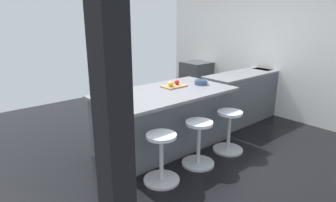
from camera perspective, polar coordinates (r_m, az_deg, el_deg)
ground_plane at (r=4.52m, az=0.05°, el=-8.90°), size 6.95×6.95×0.00m
interior_partition_left at (r=6.15m, az=19.38°, el=11.11°), size 0.12×5.34×2.92m
sink_cabinet at (r=6.03m, az=16.68°, el=1.58°), size 2.53×0.60×1.19m
oven_range at (r=7.00m, az=5.57°, el=4.05°), size 0.60×0.61×0.88m
kitchen_island at (r=4.35m, az=-0.83°, el=-3.58°), size 2.02×1.09×0.88m
stool_by_window at (r=4.37m, az=11.83°, el=-6.06°), size 0.44×0.44×0.61m
stool_middle at (r=3.92m, az=6.02°, el=-8.49°), size 0.44×0.44×0.61m
stool_near_camera at (r=3.53m, az=-1.29°, el=-11.39°), size 0.44×0.44×0.61m
cutting_board at (r=4.45m, az=1.18°, el=2.93°), size 0.36×0.24×0.02m
apple_red at (r=4.50m, az=1.75°, el=3.70°), size 0.08×0.08×0.08m
apple_yellow at (r=4.37m, az=0.57°, el=3.39°), size 0.09×0.09×0.09m
fruit_bowl at (r=4.63m, az=6.47°, el=3.73°), size 0.20×0.20×0.07m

